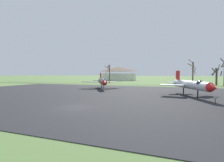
% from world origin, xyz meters
% --- Properties ---
extents(ground_plane, '(600.00, 600.00, 0.00)m').
position_xyz_m(ground_plane, '(0.00, 0.00, 0.00)').
color(ground_plane, '#607F42').
extents(asphalt_apron, '(81.67, 47.36, 0.05)m').
position_xyz_m(asphalt_apron, '(0.00, 14.21, 0.03)').
color(asphalt_apron, '#28282B').
rests_on(asphalt_apron, ground).
extents(grass_verge_strip, '(141.67, 12.00, 0.06)m').
position_xyz_m(grass_verge_strip, '(0.00, 43.89, 0.03)').
color(grass_verge_strip, '#556F3A').
rests_on(grass_verge_strip, ground).
extents(jet_fighter_front_right, '(9.36, 13.99, 4.58)m').
position_xyz_m(jet_fighter_front_right, '(12.87, 16.22, 2.09)').
color(jet_fighter_front_right, silver).
rests_on(jet_fighter_front_right, ground).
extents(info_placard_front_right, '(0.53, 0.25, 1.10)m').
position_xyz_m(info_placard_front_right, '(15.60, 8.79, 0.68)').
color(info_placard_front_right, black).
rests_on(info_placard_front_right, ground).
extents(jet_fighter_rear_center, '(9.58, 12.44, 4.22)m').
position_xyz_m(jet_fighter_rear_center, '(-8.26, 25.37, 1.93)').
color(jet_fighter_rear_center, '#565B60').
rests_on(jet_fighter_rear_center, ground).
extents(bare_tree_far_left, '(2.92, 3.52, 7.78)m').
position_xyz_m(bare_tree_far_left, '(-17.89, 53.05, 4.24)').
color(bare_tree_far_left, brown).
rests_on(bare_tree_far_left, ground).
extents(bare_tree_left_of_center, '(2.57, 2.49, 8.87)m').
position_xyz_m(bare_tree_left_of_center, '(14.11, 49.79, 4.43)').
color(bare_tree_left_of_center, brown).
rests_on(bare_tree_left_of_center, ground).
extents(bare_tree_center, '(3.22, 3.16, 7.04)m').
position_xyz_m(bare_tree_center, '(21.57, 52.95, 3.45)').
color(bare_tree_center, '#42382D').
rests_on(bare_tree_center, ground).
extents(visitor_building, '(21.04, 13.76, 8.01)m').
position_xyz_m(visitor_building, '(-25.78, 85.95, 3.98)').
color(visitor_building, silver).
rests_on(visitor_building, ground).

